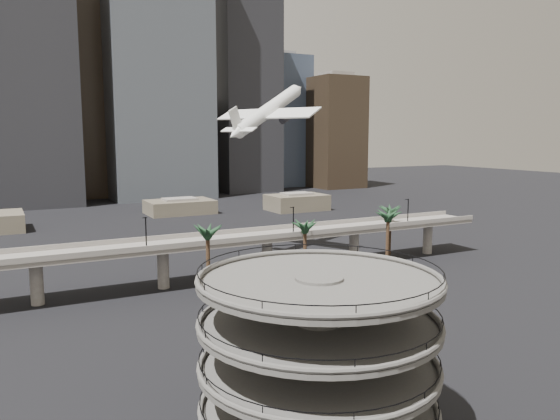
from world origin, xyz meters
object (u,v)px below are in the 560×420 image
parking_ramp (318,345)px  overpass (217,245)px  car_b (354,324)px  car_c (408,315)px  car_a (255,351)px  airborne_jet (268,111)px

parking_ramp → overpass: parking_ramp is taller
car_b → car_c: car_b is taller
car_c → parking_ramp: bearing=113.9°
overpass → car_c: size_ratio=26.96×
car_a → car_b: (17.73, 2.69, -0.11)m
car_a → car_c: car_a is taller
overpass → airborne_jet: 37.98m
parking_ramp → overpass: 60.46m
airborne_jet → overpass: bearing=-166.0°
car_a → parking_ramp: bearing=-168.1°
parking_ramp → car_b: bearing=48.5°
overpass → car_a: bearing=-104.0°
overpass → car_b: size_ratio=30.01×
overpass → car_c: overpass is taller
car_a → overpass: bearing=7.6°
parking_ramp → airborne_jet: 86.78m
car_a → airborne_jet: bearing=-6.6°
overpass → car_c: 40.44m
parking_ramp → airborne_jet: bearing=66.6°
car_a → car_b: size_ratio=1.12×
parking_ramp → car_c: 40.01m
parking_ramp → car_a: parking_ramp is taller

